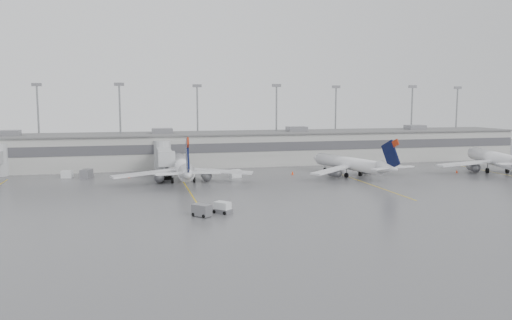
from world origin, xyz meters
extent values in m
plane|color=#525255|center=(0.00, 0.00, 0.00)|extent=(260.00, 260.00, 0.00)
cube|color=#A0A09B|center=(0.00, 58.00, 4.00)|extent=(150.00, 16.00, 8.00)
cube|color=#47474C|center=(0.00, 49.95, 5.00)|extent=(150.00, 0.15, 2.20)
cube|color=#606060|center=(0.00, 58.00, 8.05)|extent=(152.00, 17.00, 0.30)
cube|color=slate|center=(-55.00, 58.00, 8.80)|extent=(5.00, 4.00, 1.30)
cube|color=slate|center=(50.00, 58.00, 8.80)|extent=(5.00, 4.00, 1.30)
cylinder|color=gray|center=(-50.00, 67.50, 10.00)|extent=(0.44, 0.44, 20.00)
cube|color=slate|center=(-50.00, 67.50, 20.20)|extent=(2.40, 0.50, 0.80)
cylinder|color=gray|center=(-30.00, 60.00, 10.00)|extent=(0.44, 0.44, 20.00)
cube|color=slate|center=(-30.00, 60.00, 20.20)|extent=(2.40, 0.50, 0.80)
cylinder|color=gray|center=(-10.00, 67.50, 10.00)|extent=(0.44, 0.44, 20.00)
cube|color=slate|center=(-10.00, 67.50, 20.20)|extent=(2.40, 0.50, 0.80)
cylinder|color=gray|center=(10.00, 60.00, 10.00)|extent=(0.44, 0.44, 20.00)
cube|color=slate|center=(10.00, 60.00, 20.20)|extent=(2.40, 0.50, 0.80)
cylinder|color=gray|center=(30.00, 67.50, 10.00)|extent=(0.44, 0.44, 20.00)
cube|color=slate|center=(30.00, 67.50, 20.20)|extent=(2.40, 0.50, 0.80)
cylinder|color=gray|center=(50.00, 60.00, 10.00)|extent=(0.44, 0.44, 20.00)
cube|color=slate|center=(50.00, 60.00, 20.20)|extent=(2.40, 0.50, 0.80)
cylinder|color=gray|center=(70.00, 67.50, 10.00)|extent=(0.44, 0.44, 20.00)
cube|color=slate|center=(70.00, 67.50, 20.20)|extent=(2.40, 0.50, 0.80)
cylinder|color=#A9ACAE|center=(-20.50, 50.00, 3.50)|extent=(4.00, 4.00, 7.00)
cube|color=#A9ACAE|center=(-20.50, 43.50, 4.30)|extent=(2.80, 13.00, 2.60)
cube|color=#A9ACAE|center=(-20.50, 36.00, 4.30)|extent=(3.40, 2.40, 3.00)
cylinder|color=gray|center=(-20.50, 36.00, 1.40)|extent=(0.70, 0.70, 2.80)
cube|color=black|center=(-20.50, 36.00, 0.35)|extent=(2.20, 1.20, 0.70)
cube|color=#DEB40D|center=(-17.50, 24.00, 0.01)|extent=(0.25, 40.00, 0.01)
cube|color=#DEB40D|center=(17.50, 24.00, 0.01)|extent=(0.25, 40.00, 0.01)
cube|color=#DEB40D|center=(52.50, 24.00, 0.01)|extent=(0.25, 40.00, 0.01)
cylinder|color=white|center=(-17.55, 33.20, 3.06)|extent=(3.75, 22.56, 3.06)
cone|color=white|center=(-17.17, 45.86, 3.06)|extent=(3.15, 2.95, 3.06)
cone|color=white|center=(-17.96, 19.62, 3.47)|extent=(3.22, 5.20, 3.06)
cube|color=white|center=(-24.79, 30.56, 2.25)|extent=(13.49, 6.27, 0.36)
cube|color=white|center=(-10.49, 30.13, 2.25)|extent=(13.40, 6.99, 0.36)
cube|color=black|center=(-17.98, 19.11, 6.44)|extent=(0.48, 5.76, 6.68)
cube|color=#9A240B|center=(-18.02, 17.78, 9.09)|extent=(0.37, 2.08, 1.94)
cylinder|color=black|center=(-17.27, 42.39, 0.46)|extent=(0.39, 0.93, 0.92)
cylinder|color=black|center=(-19.76, 31.22, 0.56)|extent=(0.49, 1.14, 1.12)
cylinder|color=black|center=(-15.47, 31.09, 0.56)|extent=(0.49, 1.14, 1.12)
cylinder|color=white|center=(18.07, 31.98, 2.74)|extent=(7.98, 20.10, 2.74)
cone|color=white|center=(15.06, 42.90, 2.74)|extent=(3.32, 3.19, 2.74)
cone|color=white|center=(21.29, 20.26, 3.11)|extent=(3.85, 5.13, 2.74)
cube|color=white|center=(12.58, 27.81, 2.01)|extent=(11.22, 8.52, 0.32)
cube|color=white|center=(24.91, 31.21, 2.01)|extent=(11.97, 2.91, 0.32)
cube|color=black|center=(21.41, 19.82, 5.75)|extent=(1.63, 5.03, 5.97)
cube|color=#9A240B|center=(21.73, 18.68, 8.13)|extent=(0.75, 1.85, 1.73)
cylinder|color=black|center=(15.88, 39.90, 0.41)|extent=(0.53, 0.88, 0.82)
cylinder|color=black|center=(16.70, 29.71, 0.50)|extent=(0.66, 1.08, 1.00)
cylinder|color=black|center=(20.40, 30.72, 0.50)|extent=(0.66, 1.08, 1.00)
cylinder|color=white|center=(52.81, 29.36, 3.15)|extent=(9.45, 23.05, 3.15)
cone|color=white|center=(56.43, 41.86, 3.15)|extent=(3.84, 3.70, 3.15)
cube|color=white|center=(44.94, 28.59, 2.31)|extent=(13.72, 3.16, 0.37)
cylinder|color=black|center=(55.44, 38.43, 0.47)|extent=(0.62, 1.01, 0.94)
cylinder|color=black|center=(50.11, 27.96, 0.58)|extent=(0.77, 1.24, 1.15)
cylinder|color=black|center=(54.34, 26.73, 0.58)|extent=(0.77, 1.24, 1.15)
cube|color=silver|center=(-14.80, 2.54, 0.84)|extent=(2.53, 2.58, 1.67)
cube|color=slate|center=(-14.80, 2.54, 0.33)|extent=(2.92, 2.98, 0.65)
cylinder|color=black|center=(-15.98, 2.72, 0.26)|extent=(0.50, 0.52, 0.52)
cylinder|color=black|center=(-14.88, 3.72, 0.26)|extent=(0.50, 0.52, 0.52)
cylinder|color=black|center=(-14.72, 1.35, 0.26)|extent=(0.50, 0.52, 0.52)
cylinder|color=black|center=(-13.63, 2.35, 0.26)|extent=(0.50, 0.52, 0.52)
cube|color=slate|center=(-18.00, 1.34, 0.90)|extent=(2.91, 2.98, 1.61)
cylinder|color=black|center=(-19.13, 1.59, 0.27)|extent=(0.51, 0.53, 0.53)
cylinder|color=black|center=(-16.87, 1.09, 0.27)|extent=(0.51, 0.53, 0.53)
cube|color=silver|center=(-40.81, 43.41, 0.77)|extent=(2.42, 1.86, 1.54)
cube|color=silver|center=(-6.18, 35.49, 0.81)|extent=(2.59, 2.05, 1.62)
cube|color=silver|center=(22.49, 42.85, 0.80)|extent=(2.58, 2.05, 1.60)
cube|color=slate|center=(-36.76, 41.77, 0.94)|extent=(2.64, 3.42, 1.89)
cone|color=#FF3605|center=(-28.13, 40.49, 0.30)|extent=(0.38, 0.38, 0.60)
cone|color=#FF3605|center=(6.93, 36.56, 0.40)|extent=(0.51, 0.51, 0.80)
cone|color=#FF3605|center=(43.99, 30.33, 0.34)|extent=(0.43, 0.43, 0.68)
camera|label=1|loc=(-27.11, -67.21, 16.12)|focal=35.00mm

